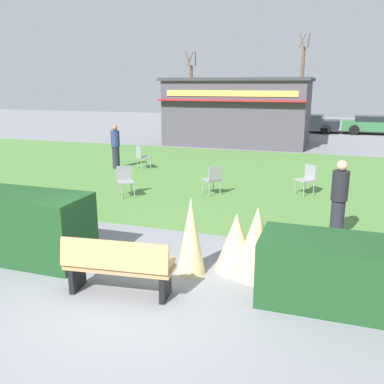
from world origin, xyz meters
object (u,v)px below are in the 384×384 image
Objects in this scene: person_strolling at (116,146)px; tree_left_bg at (191,93)px; cafe_chair_west at (213,178)px; person_standing at (339,200)px; park_bench at (118,267)px; parked_car_west_slot at (230,120)px; parked_car_center_slot at (307,123)px; cafe_chair_east at (307,177)px; parked_car_east_slot at (375,124)px; cafe_chair_center at (125,179)px; cafe_chair_north at (142,155)px; tree_right_bg at (302,84)px; food_kiosk at (240,111)px.

tree_left_bg is at bearing 119.72° from person_strolling.
person_strolling reaches higher than cafe_chair_west.
person_standing is (3.47, -2.64, 0.33)m from cafe_chair_west.
park_bench is 25.05m from parked_car_west_slot.
park_bench reaches higher than cafe_chair_west.
person_strolling reaches higher than parked_car_center_slot.
parked_car_east_slot is at bearing 79.47° from cafe_chair_east.
person_standing is (5.85, -1.68, 0.33)m from cafe_chair_center.
cafe_chair_north is (-3.69, 2.91, 0.00)m from cafe_chair_west.
person_strolling is at bearing -111.63° from parked_car_center_slot.
parked_car_center_slot reaches higher than park_bench.
tree_right_bg is (-2.12, 24.36, 2.72)m from cafe_chair_east.
cafe_chair_center is 0.12× the size of tree_right_bg.
cafe_chair_center is at bearing -101.44° from parked_car_center_slot.
person_standing is (5.17, -14.06, -0.91)m from food_kiosk.
food_kiosk reaches higher than parked_car_center_slot.
cafe_chair_east is 18.60m from parked_car_west_slot.
cafe_chair_west is 22.92m from tree_left_bg.
cafe_chair_north is 18.19m from parked_car_east_slot.
person_standing is at bearing -37.78° from cafe_chair_north.
person_strolling is (-4.95, 9.02, 0.38)m from park_bench.
cafe_chair_center is 0.21× the size of parked_car_west_slot.
tree_right_bg reaches higher than person_strolling.
cafe_chair_east is at bearing -100.53° from parked_car_east_slot.
food_kiosk is 8.59× the size of cafe_chair_east.
cafe_chair_north is 0.21× the size of parked_car_center_slot.
parked_car_center_slot is at bearing 179.98° from parked_car_east_slot.
parked_car_west_slot is 1.03× the size of parked_car_east_slot.
tree_right_bg is (2.22, 13.91, 1.47)m from food_kiosk.
cafe_chair_west is at bearing -159.74° from cafe_chair_east.
parked_car_west_slot is 5.37m from tree_left_bg.
cafe_chair_north is 0.21× the size of parked_car_west_slot.
person_strolling is 0.40× the size of parked_car_east_slot.
food_kiosk is (-1.97, 17.74, 1.29)m from park_bench.
parked_car_center_slot is (6.22, 15.68, -0.22)m from person_strolling.
tree_left_bg is (-4.03, 3.02, 1.87)m from parked_car_west_slot.
person_standing reaches higher than park_bench.
person_strolling is 0.39× the size of parked_car_center_slot.
tree_right_bg reaches higher than cafe_chair_north.
tree_left_bg is 9.34m from tree_right_bg.
cafe_chair_west is at bearing -94.75° from parked_car_center_slot.
cafe_chair_north is 0.53× the size of person_standing.
person_strolling is 23.35m from tree_right_bg.
park_bench is 0.41× the size of parked_car_center_slot.
parked_car_west_slot is (-0.21, 15.48, 0.12)m from cafe_chair_north.
cafe_chair_west is 1.00× the size of cafe_chair_north.
tree_right_bg is at bearing 24.95° from tree_left_bg.
park_bench is 1.96× the size of cafe_chair_north.
person_strolling reaches higher than park_bench.
tree_left_bg is (-4.23, 18.51, 1.98)m from cafe_chair_north.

